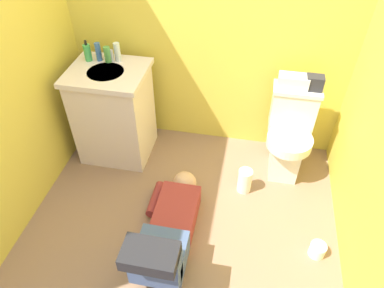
{
  "coord_description": "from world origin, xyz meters",
  "views": [
    {
      "loc": [
        0.38,
        -1.49,
        2.2
      ],
      "look_at": [
        0.0,
        0.43,
        0.45
      ],
      "focal_mm": 33.23,
      "sensor_mm": 36.0,
      "label": 1
    }
  ],
  "objects_px": {
    "soap_dispenser": "(88,52)",
    "bottle_clear": "(117,52)",
    "toilet": "(289,135)",
    "bottle_green": "(107,55)",
    "bottle_blue": "(98,52)",
    "vanity_cabinet": "(114,113)",
    "toiletry_bag": "(315,83)",
    "tissue_box": "(293,81)",
    "person_plumber": "(168,231)",
    "faucet": "(112,55)",
    "toilet_paper_roll": "(317,250)",
    "paper_towel_roll": "(245,181)"
  },
  "relations": [
    {
      "from": "vanity_cabinet",
      "to": "toiletry_bag",
      "type": "distance_m",
      "value": 1.6
    },
    {
      "from": "soap_dispenser",
      "to": "bottle_blue",
      "type": "distance_m",
      "value": 0.09
    },
    {
      "from": "soap_dispenser",
      "to": "person_plumber",
      "type": "bearing_deg",
      "value": -49.4
    },
    {
      "from": "toilet",
      "to": "faucet",
      "type": "xyz_separation_m",
      "value": [
        -1.44,
        0.08,
        0.5
      ]
    },
    {
      "from": "toilet",
      "to": "person_plumber",
      "type": "xyz_separation_m",
      "value": [
        -0.77,
        -0.94,
        -0.19
      ]
    },
    {
      "from": "faucet",
      "to": "paper_towel_roll",
      "type": "distance_m",
      "value": 1.43
    },
    {
      "from": "tissue_box",
      "to": "bottle_blue",
      "type": "height_order",
      "value": "bottle_blue"
    },
    {
      "from": "bottle_blue",
      "to": "paper_towel_roll",
      "type": "relative_size",
      "value": 0.68
    },
    {
      "from": "tissue_box",
      "to": "soap_dispenser",
      "type": "relative_size",
      "value": 1.33
    },
    {
      "from": "faucet",
      "to": "soap_dispenser",
      "type": "distance_m",
      "value": 0.19
    },
    {
      "from": "bottle_blue",
      "to": "paper_towel_roll",
      "type": "xyz_separation_m",
      "value": [
        1.25,
        -0.4,
        -0.79
      ]
    },
    {
      "from": "soap_dispenser",
      "to": "vanity_cabinet",
      "type": "bearing_deg",
      "value": -32.35
    },
    {
      "from": "person_plumber",
      "to": "soap_dispenser",
      "type": "distance_m",
      "value": 1.5
    },
    {
      "from": "vanity_cabinet",
      "to": "toilet_paper_roll",
      "type": "relative_size",
      "value": 7.45
    },
    {
      "from": "bottle_clear",
      "to": "toilet_paper_roll",
      "type": "bearing_deg",
      "value": -28.99
    },
    {
      "from": "toilet_paper_roll",
      "to": "toilet",
      "type": "bearing_deg",
      "value": 106.61
    },
    {
      "from": "bottle_green",
      "to": "faucet",
      "type": "bearing_deg",
      "value": 24.31
    },
    {
      "from": "vanity_cabinet",
      "to": "toiletry_bag",
      "type": "xyz_separation_m",
      "value": [
        1.54,
        0.15,
        0.39
      ]
    },
    {
      "from": "toiletry_bag",
      "to": "toilet_paper_roll",
      "type": "xyz_separation_m",
      "value": [
        0.14,
        -0.9,
        -0.76
      ]
    },
    {
      "from": "soap_dispenser",
      "to": "bottle_clear",
      "type": "distance_m",
      "value": 0.23
    },
    {
      "from": "toilet",
      "to": "bottle_green",
      "type": "xyz_separation_m",
      "value": [
        -1.47,
        0.07,
        0.51
      ]
    },
    {
      "from": "paper_towel_roll",
      "to": "bottle_blue",
      "type": "bearing_deg",
      "value": 162.27
    },
    {
      "from": "person_plumber",
      "to": "soap_dispenser",
      "type": "relative_size",
      "value": 6.42
    },
    {
      "from": "tissue_box",
      "to": "bottle_green",
      "type": "relative_size",
      "value": 1.77
    },
    {
      "from": "person_plumber",
      "to": "tissue_box",
      "type": "distance_m",
      "value": 1.41
    },
    {
      "from": "vanity_cabinet",
      "to": "toilet_paper_roll",
      "type": "height_order",
      "value": "vanity_cabinet"
    },
    {
      "from": "faucet",
      "to": "toilet_paper_roll",
      "type": "relative_size",
      "value": 0.91
    },
    {
      "from": "vanity_cabinet",
      "to": "paper_towel_roll",
      "type": "xyz_separation_m",
      "value": [
        1.14,
        -0.26,
        -0.31
      ]
    },
    {
      "from": "vanity_cabinet",
      "to": "toiletry_bag",
      "type": "relative_size",
      "value": 6.61
    },
    {
      "from": "bottle_blue",
      "to": "paper_towel_roll",
      "type": "bearing_deg",
      "value": -17.73
    },
    {
      "from": "tissue_box",
      "to": "toilet_paper_roll",
      "type": "relative_size",
      "value": 2.0
    },
    {
      "from": "toiletry_bag",
      "to": "tissue_box",
      "type": "bearing_deg",
      "value": 180.0
    },
    {
      "from": "person_plumber",
      "to": "toiletry_bag",
      "type": "xyz_separation_m",
      "value": [
        0.87,
        1.03,
        0.63
      ]
    },
    {
      "from": "vanity_cabinet",
      "to": "toiletry_bag",
      "type": "bearing_deg",
      "value": 5.47
    },
    {
      "from": "toiletry_bag",
      "to": "paper_towel_roll",
      "type": "height_order",
      "value": "toiletry_bag"
    },
    {
      "from": "vanity_cabinet",
      "to": "bottle_clear",
      "type": "xyz_separation_m",
      "value": [
        0.04,
        0.16,
        0.47
      ]
    },
    {
      "from": "toiletry_bag",
      "to": "soap_dispenser",
      "type": "distance_m",
      "value": 1.74
    },
    {
      "from": "bottle_clear",
      "to": "paper_towel_roll",
      "type": "relative_size",
      "value": 0.7
    },
    {
      "from": "bottle_green",
      "to": "bottle_clear",
      "type": "xyz_separation_m",
      "value": [
        0.07,
        0.03,
        0.01
      ]
    },
    {
      "from": "bottle_green",
      "to": "person_plumber",
      "type": "bearing_deg",
      "value": -55.27
    },
    {
      "from": "person_plumber",
      "to": "toilet_paper_roll",
      "type": "height_order",
      "value": "person_plumber"
    },
    {
      "from": "bottle_clear",
      "to": "toilet_paper_roll",
      "type": "xyz_separation_m",
      "value": [
        1.64,
        -0.91,
        -0.84
      ]
    },
    {
      "from": "bottle_blue",
      "to": "toilet_paper_roll",
      "type": "distance_m",
      "value": 2.16
    },
    {
      "from": "soap_dispenser",
      "to": "bottle_clear",
      "type": "xyz_separation_m",
      "value": [
        0.23,
        0.04,
        0.01
      ]
    },
    {
      "from": "soap_dispenser",
      "to": "toilet_paper_roll",
      "type": "relative_size",
      "value": 1.51
    },
    {
      "from": "vanity_cabinet",
      "to": "bottle_green",
      "type": "distance_m",
      "value": 0.48
    },
    {
      "from": "faucet",
      "to": "bottle_blue",
      "type": "distance_m",
      "value": 0.11
    },
    {
      "from": "vanity_cabinet",
      "to": "toilet_paper_roll",
      "type": "distance_m",
      "value": 1.88
    },
    {
      "from": "toiletry_bag",
      "to": "bottle_clear",
      "type": "distance_m",
      "value": 1.51
    },
    {
      "from": "toiletry_bag",
      "to": "paper_towel_roll",
      "type": "distance_m",
      "value": 0.91
    }
  ]
}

